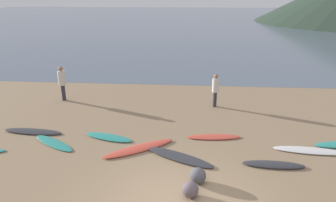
% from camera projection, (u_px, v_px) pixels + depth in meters
% --- Properties ---
extents(ground_plane, '(120.00, 120.00, 0.20)m').
position_uv_depth(ground_plane, '(184.00, 91.00, 17.07)').
color(ground_plane, '#997C5B').
rests_on(ground_plane, ground).
extents(ocean_water, '(140.00, 100.00, 0.01)m').
position_uv_depth(ocean_water, '(190.00, 18.00, 64.67)').
color(ocean_water, slate).
rests_on(ocean_water, ground).
extents(surfboard_1, '(2.47, 0.69, 0.09)m').
position_uv_depth(surfboard_1, '(33.00, 131.00, 11.82)').
color(surfboard_1, '#333338').
rests_on(surfboard_1, ground).
extents(surfboard_2, '(2.01, 1.49, 0.07)m').
position_uv_depth(surfboard_2, '(54.00, 143.00, 10.93)').
color(surfboard_2, teal).
rests_on(surfboard_2, ground).
extents(surfboard_3, '(2.01, 1.05, 0.08)m').
position_uv_depth(surfboard_3, '(109.00, 137.00, 11.36)').
color(surfboard_3, teal).
rests_on(surfboard_3, ground).
extents(surfboard_4, '(2.53, 1.96, 0.09)m').
position_uv_depth(surfboard_4, '(139.00, 148.00, 10.53)').
color(surfboard_4, '#D84C38').
rests_on(surfboard_4, ground).
extents(surfboard_5, '(2.51, 1.64, 0.10)m').
position_uv_depth(surfboard_5, '(179.00, 157.00, 9.98)').
color(surfboard_5, '#333338').
rests_on(surfboard_5, ground).
extents(surfboard_6, '(2.08, 0.68, 0.07)m').
position_uv_depth(surfboard_6, '(214.00, 137.00, 11.39)').
color(surfboard_6, '#D84C38').
rests_on(surfboard_6, ground).
extents(surfboard_7, '(1.98, 0.53, 0.10)m').
position_uv_depth(surfboard_7, '(273.00, 165.00, 9.53)').
color(surfboard_7, '#333338').
rests_on(surfboard_7, ground).
extents(surfboard_8, '(2.56, 0.73, 0.08)m').
position_uv_depth(surfboard_8, '(310.00, 151.00, 10.40)').
color(surfboard_8, white).
rests_on(surfboard_8, ground).
extents(person_0, '(0.33, 0.33, 1.63)m').
position_uv_depth(person_0, '(215.00, 88.00, 14.20)').
color(person_0, '#2D2D38').
rests_on(person_0, ground).
extents(person_1, '(0.36, 0.36, 1.78)m').
position_uv_depth(person_1, '(62.00, 81.00, 15.01)').
color(person_1, '#2D2D38').
rests_on(person_1, ground).
extents(beach_rock_near, '(0.48, 0.48, 0.48)m').
position_uv_depth(beach_rock_near, '(198.00, 175.00, 8.63)').
color(beach_rock_near, '#4C4C51').
rests_on(beach_rock_near, ground).
extents(beach_rock_far, '(0.45, 0.45, 0.45)m').
position_uv_depth(beach_rock_far, '(190.00, 189.00, 8.04)').
color(beach_rock_far, '#584C51').
rests_on(beach_rock_far, ground).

